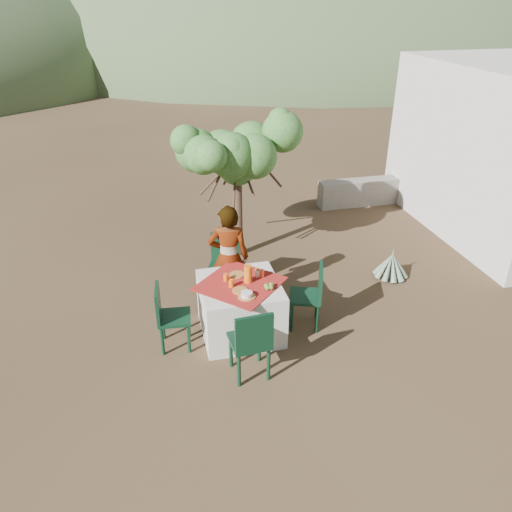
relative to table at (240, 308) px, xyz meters
The scene contains 24 objects.
ground 0.62m from the table, 64.58° to the left, with size 160.00×160.00×0.00m, color #362518.
table is the anchor object (origin of this frame).
chair_far 1.06m from the table, 91.58° to the left, with size 0.56×0.56×0.93m.
chair_near 0.93m from the table, 93.82° to the right, with size 0.47×0.47×0.96m.
chair_left 0.96m from the table, behind, with size 0.45×0.45×0.88m.
chair_right 0.97m from the table, ahead, with size 0.54×0.54×0.92m.
person 0.78m from the table, 91.71° to the left, with size 0.57×0.38×1.57m, color #8C6651.
shrub_tree 2.67m from the table, 77.59° to the left, with size 1.83×1.79×2.15m.
agave 2.79m from the table, 18.38° to the left, with size 0.55×0.54×0.58m.
stone_wall 5.41m from the table, 45.25° to the left, with size 2.60×0.35×0.55m, color gray.
hill_near_right 38.44m from the table, 71.48° to the left, with size 48.00×48.00×20.00m, color #344929.
hill_far_center 52.58m from the table, 94.13° to the left, with size 60.00×60.00×24.00m, color slate.
hill_far_right 54.34m from the table, 58.72° to the left, with size 36.00×36.00×14.00m, color slate.
plate_far 0.45m from the table, 88.59° to the left, with size 0.20×0.20×0.01m, color #935827.
plate_near 0.43m from the table, 101.82° to the right, with size 0.20×0.20×0.01m, color #935827.
glass_far 0.47m from the table, 146.97° to the left, with size 0.06×0.06×0.10m, color orange.
glass_near 0.45m from the table, 156.04° to the right, with size 0.06×0.06×0.10m, color orange.
juice_pitcher 0.51m from the table, ahead, with size 0.10×0.10×0.23m, color orange.
bowl_plate 0.51m from the table, 87.43° to the right, with size 0.22×0.22×0.01m, color #935827.
white_bowl 0.54m from the table, 87.43° to the right, with size 0.15×0.15×0.05m, color silver.
jar_left 0.54m from the table, 16.48° to the left, with size 0.06×0.06×0.10m, color #D45125.
jar_right 0.53m from the table, 31.38° to the left, with size 0.06×0.06×0.09m, color #D45125.
napkin_holder 0.51m from the table, 22.91° to the left, with size 0.06×0.04×0.08m, color silver.
fruit_cluster 0.57m from the table, 32.67° to the right, with size 0.13×0.12×0.07m.
Camera 1 is at (-1.28, -5.82, 4.10)m, focal length 35.00 mm.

